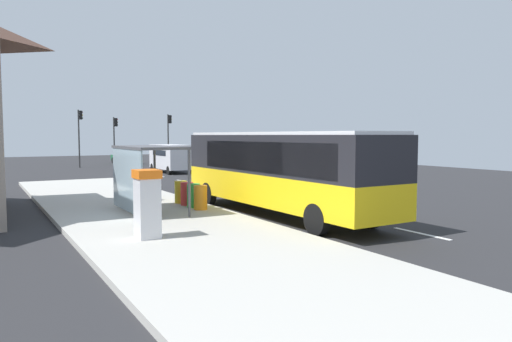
{
  "coord_description": "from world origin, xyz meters",
  "views": [
    {
      "loc": [
        -11.75,
        -16.29,
        3.09
      ],
      "look_at": [
        -1.0,
        2.17,
        1.5
      ],
      "focal_mm": 33.84,
      "sensor_mm": 36.0,
      "label": 1
    }
  ],
  "objects_px": {
    "sedan_near": "(125,156)",
    "bus_shelter": "(141,162)",
    "recycling_bin_red": "(187,194)",
    "bus": "(279,168)",
    "recycling_bin_orange": "(200,197)",
    "traffic_light_far_side": "(80,130)",
    "ticket_machine": "(147,203)",
    "traffic_light_near_side": "(169,132)",
    "white_van": "(171,156)",
    "recycling_bin_yellow": "(181,192)",
    "traffic_light_median": "(115,134)",
    "recycling_bin_green": "(193,196)"
  },
  "relations": [
    {
      "from": "traffic_light_far_side",
      "to": "traffic_light_median",
      "type": "xyz_separation_m",
      "value": [
        3.51,
        0.8,
        -0.37
      ]
    },
    {
      "from": "traffic_light_far_side",
      "to": "recycling_bin_red",
      "type": "bearing_deg",
      "value": -92.12
    },
    {
      "from": "ticket_machine",
      "to": "recycling_bin_orange",
      "type": "height_order",
      "value": "ticket_machine"
    },
    {
      "from": "recycling_bin_green",
      "to": "bus",
      "type": "bearing_deg",
      "value": -45.26
    },
    {
      "from": "traffic_light_far_side",
      "to": "recycling_bin_orange",
      "type": "bearing_deg",
      "value": -92.03
    },
    {
      "from": "recycling_bin_red",
      "to": "white_van",
      "type": "bearing_deg",
      "value": 71.62
    },
    {
      "from": "recycling_bin_yellow",
      "to": "bus_shelter",
      "type": "bearing_deg",
      "value": -143.57
    },
    {
      "from": "recycling_bin_red",
      "to": "recycling_bin_yellow",
      "type": "relative_size",
      "value": 1.0
    },
    {
      "from": "recycling_bin_orange",
      "to": "traffic_light_median",
      "type": "height_order",
      "value": "traffic_light_median"
    },
    {
      "from": "bus",
      "to": "ticket_machine",
      "type": "relative_size",
      "value": 5.7
    },
    {
      "from": "white_van",
      "to": "recycling_bin_orange",
      "type": "height_order",
      "value": "white_van"
    },
    {
      "from": "recycling_bin_red",
      "to": "traffic_light_near_side",
      "type": "height_order",
      "value": "traffic_light_near_side"
    },
    {
      "from": "recycling_bin_red",
      "to": "traffic_light_far_side",
      "type": "distance_m",
      "value": 29.67
    },
    {
      "from": "traffic_light_far_side",
      "to": "recycling_bin_yellow",
      "type": "bearing_deg",
      "value": -92.18
    },
    {
      "from": "bus",
      "to": "recycling_bin_orange",
      "type": "bearing_deg",
      "value": 143.96
    },
    {
      "from": "bus",
      "to": "bus_shelter",
      "type": "distance_m",
      "value": 5.23
    },
    {
      "from": "sedan_near",
      "to": "ticket_machine",
      "type": "distance_m",
      "value": 40.67
    },
    {
      "from": "recycling_bin_orange",
      "to": "recycling_bin_green",
      "type": "distance_m",
      "value": 0.7
    },
    {
      "from": "bus",
      "to": "sedan_near",
      "type": "distance_m",
      "value": 37.42
    },
    {
      "from": "white_van",
      "to": "bus_shelter",
      "type": "distance_m",
      "value": 21.96
    },
    {
      "from": "recycling_bin_orange",
      "to": "recycling_bin_red",
      "type": "bearing_deg",
      "value": 90.0
    },
    {
      "from": "white_van",
      "to": "recycling_bin_yellow",
      "type": "relative_size",
      "value": 5.48
    },
    {
      "from": "traffic_light_near_side",
      "to": "traffic_light_far_side",
      "type": "distance_m",
      "value": 8.64
    },
    {
      "from": "traffic_light_median",
      "to": "bus_shelter",
      "type": "relative_size",
      "value": 1.22
    },
    {
      "from": "recycling_bin_yellow",
      "to": "recycling_bin_green",
      "type": "bearing_deg",
      "value": -90.0
    },
    {
      "from": "traffic_light_far_side",
      "to": "ticket_machine",
      "type": "bearing_deg",
      "value": -97.34
    },
    {
      "from": "bus",
      "to": "ticket_machine",
      "type": "bearing_deg",
      "value": -159.03
    },
    {
      "from": "ticket_machine",
      "to": "recycling_bin_red",
      "type": "bearing_deg",
      "value": 58.06
    },
    {
      "from": "white_van",
      "to": "ticket_machine",
      "type": "xyz_separation_m",
      "value": [
        -9.81,
        -24.73,
        -0.17
      ]
    },
    {
      "from": "ticket_machine",
      "to": "recycling_bin_yellow",
      "type": "height_order",
      "value": "ticket_machine"
    },
    {
      "from": "recycling_bin_green",
      "to": "traffic_light_near_side",
      "type": "height_order",
      "value": "traffic_light_near_side"
    },
    {
      "from": "white_van",
      "to": "recycling_bin_yellow",
      "type": "bearing_deg",
      "value": -109.03
    },
    {
      "from": "sedan_near",
      "to": "ticket_machine",
      "type": "relative_size",
      "value": 2.32
    },
    {
      "from": "sedan_near",
      "to": "ticket_machine",
      "type": "height_order",
      "value": "ticket_machine"
    },
    {
      "from": "sedan_near",
      "to": "traffic_light_near_side",
      "type": "xyz_separation_m",
      "value": [
        3.2,
        -5.28,
        2.67
      ]
    },
    {
      "from": "recycling_bin_red",
      "to": "sedan_near",
      "type": "bearing_deg",
      "value": 79.17
    },
    {
      "from": "traffic_light_far_side",
      "to": "bus",
      "type": "bearing_deg",
      "value": -87.56
    },
    {
      "from": "sedan_near",
      "to": "traffic_light_far_side",
      "type": "height_order",
      "value": "traffic_light_far_side"
    },
    {
      "from": "bus",
      "to": "recycling_bin_orange",
      "type": "height_order",
      "value": "bus"
    },
    {
      "from": "white_van",
      "to": "traffic_light_near_side",
      "type": "height_order",
      "value": "traffic_light_near_side"
    },
    {
      "from": "bus",
      "to": "recycling_bin_yellow",
      "type": "xyz_separation_m",
      "value": [
        -2.49,
        3.91,
        -1.19
      ]
    },
    {
      "from": "sedan_near",
      "to": "bus_shelter",
      "type": "distance_m",
      "value": 36.0
    },
    {
      "from": "ticket_machine",
      "to": "traffic_light_far_side",
      "type": "xyz_separation_m",
      "value": [
        4.5,
        34.97,
        2.45
      ]
    },
    {
      "from": "traffic_light_median",
      "to": "bus",
      "type": "bearing_deg",
      "value": -93.61
    },
    {
      "from": "traffic_light_near_side",
      "to": "traffic_light_median",
      "type": "distance_m",
      "value": 5.35
    },
    {
      "from": "sedan_near",
      "to": "recycling_bin_orange",
      "type": "distance_m",
      "value": 35.97
    },
    {
      "from": "recycling_bin_orange",
      "to": "traffic_light_far_side",
      "type": "height_order",
      "value": "traffic_light_far_side"
    },
    {
      "from": "ticket_machine",
      "to": "recycling_bin_red",
      "type": "height_order",
      "value": "ticket_machine"
    },
    {
      "from": "bus",
      "to": "traffic_light_far_side",
      "type": "distance_m",
      "value": 32.78
    },
    {
      "from": "traffic_light_far_side",
      "to": "traffic_light_near_side",
      "type": "bearing_deg",
      "value": -5.31
    }
  ]
}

